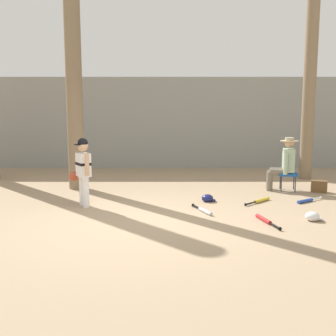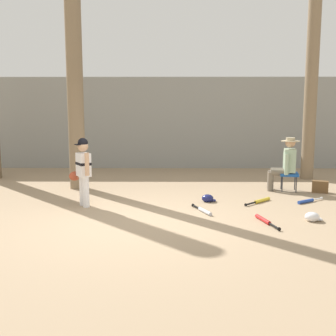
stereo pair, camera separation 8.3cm
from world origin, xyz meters
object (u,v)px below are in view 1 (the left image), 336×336
object	(u,v)px
tree_near_player	(73,67)
bat_red_barrel	(265,220)
folding_stool	(288,175)
batting_helmet_navy	(207,198)
bat_yellow_trainer	(260,201)
bat_blue_youth	(307,201)
tree_behind_spectator	(309,100)
bat_aluminum_silver	(204,210)
young_ballplayer	(83,168)
batting_helmet_white	(312,217)
seated_spectator	(284,162)
handbag_beside_stool	(319,186)

from	to	relation	value
tree_near_player	bat_red_barrel	size ratio (longest dim) A/B	7.51
tree_near_player	bat_red_barrel	bearing A→B (deg)	-37.41
folding_stool	batting_helmet_navy	bearing A→B (deg)	-150.18
tree_near_player	folding_stool	xyz separation A→B (m)	(4.81, -0.27, -2.40)
bat_yellow_trainer	bat_blue_youth	distance (m)	0.93
tree_behind_spectator	bat_aluminum_silver	world-z (taller)	tree_behind_spectator
folding_stool	bat_aluminum_silver	size ratio (longest dim) A/B	0.67
young_ballplayer	bat_red_barrel	world-z (taller)	young_ballplayer
batting_helmet_white	seated_spectator	bearing A→B (deg)	85.57
folding_stool	bat_aluminum_silver	distance (m)	2.84
handbag_beside_stool	batting_helmet_navy	bearing A→B (deg)	-160.26
bat_yellow_trainer	bat_aluminum_silver	bearing A→B (deg)	-146.37
bat_red_barrel	batting_helmet_white	size ratio (longest dim) A/B	2.81
handbag_beside_stool	folding_stool	bearing A→B (deg)	164.80
bat_yellow_trainer	bat_aluminum_silver	size ratio (longest dim) A/B	0.89
tree_near_player	bat_yellow_trainer	bearing A→B (deg)	-19.72
folding_stool	batting_helmet_white	world-z (taller)	folding_stool
tree_behind_spectator	batting_helmet_navy	xyz separation A→B (m)	(-2.82, -2.67, -1.98)
tree_behind_spectator	bat_blue_youth	bearing A→B (deg)	-107.31
bat_blue_youth	batting_helmet_white	distance (m)	1.38
bat_blue_youth	batting_helmet_navy	world-z (taller)	batting_helmet_navy
seated_spectator	bat_yellow_trainer	bearing A→B (deg)	-123.57
tree_behind_spectator	folding_stool	distance (m)	2.48
folding_stool	seated_spectator	world-z (taller)	seated_spectator
bat_aluminum_silver	young_ballplayer	bearing A→B (deg)	168.61
young_ballplayer	folding_stool	distance (m)	4.57
bat_aluminum_silver	batting_helmet_white	distance (m)	1.85
tree_behind_spectator	batting_helmet_navy	world-z (taller)	tree_behind_spectator
folding_stool	batting_helmet_navy	size ratio (longest dim) A/B	1.69
folding_stool	batting_helmet_navy	world-z (taller)	folding_stool
bat_red_barrel	handbag_beside_stool	bearing A→B (deg)	53.87
seated_spectator	young_ballplayer	bearing A→B (deg)	-160.39
seated_spectator	bat_blue_youth	world-z (taller)	seated_spectator
batting_helmet_white	bat_yellow_trainer	bearing A→B (deg)	113.38
batting_helmet_white	young_ballplayer	bearing A→B (deg)	166.01
seated_spectator	handbag_beside_stool	xyz separation A→B (m)	(0.75, -0.19, -0.51)
batting_helmet_navy	bat_aluminum_silver	bearing A→B (deg)	-99.89
tree_near_player	bat_blue_youth	size ratio (longest dim) A/B	9.56
young_ballplayer	bat_yellow_trainer	distance (m)	3.53
tree_near_player	tree_behind_spectator	bearing A→B (deg)	12.89
seated_spectator	bat_red_barrel	distance (m)	2.84
bat_aluminum_silver	bat_red_barrel	bearing A→B (deg)	-33.61
tree_behind_spectator	folding_stool	size ratio (longest dim) A/B	9.81
young_ballplayer	batting_helmet_white	xyz separation A→B (m)	(4.01, -1.00, -0.67)
tree_behind_spectator	bat_red_barrel	bearing A→B (deg)	-115.88
bat_blue_youth	young_ballplayer	bearing A→B (deg)	-175.60
bat_blue_youth	seated_spectator	bearing A→B (deg)	97.93
bat_aluminum_silver	folding_stool	bearing A→B (deg)	43.26
bat_yellow_trainer	bat_red_barrel	world-z (taller)	same
batting_helmet_navy	tree_behind_spectator	bearing A→B (deg)	43.42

